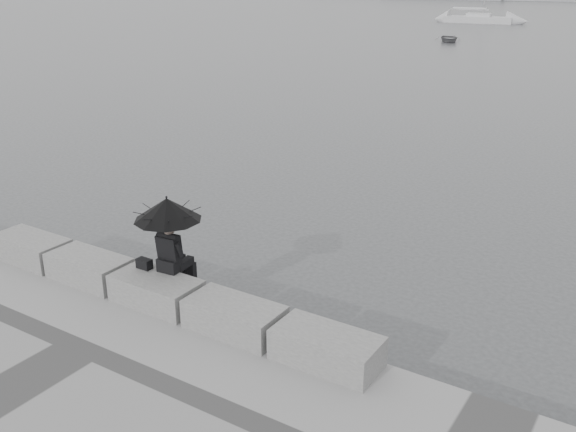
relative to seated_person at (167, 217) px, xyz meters
The scene contains 10 objects.
ground 2.01m from the seated_person, 103.37° to the left, with size 360.00×360.00×0.00m, color #404244.
stone_block_far_left 3.66m from the seated_person, behind, with size 1.60×0.80×0.50m, color slate.
stone_block_left 2.16m from the seated_person, 167.35° to the right, with size 1.60×0.80×0.50m, color slate.
stone_block_centre 1.31m from the seated_person, 92.30° to the right, with size 1.60×0.80×0.50m, color slate.
stone_block_right 2.14m from the seated_person, 12.87° to the right, with size 1.60×0.80×0.50m, color slate.
stone_block_far_right 3.63m from the seated_person, ahead, with size 1.60×0.80×0.50m, color slate.
seated_person is the anchor object (origin of this frame).
bag 1.04m from the seated_person, 157.04° to the right, with size 0.28×0.16×0.18m, color black.
sailboat_left 79.34m from the seated_person, 103.12° to the left, with size 8.66×3.03×12.90m.
dinghy 53.56m from the seated_person, 104.08° to the left, with size 3.45×1.46×0.58m, color gray.
Camera 1 is at (7.30, -7.63, 5.93)m, focal length 40.00 mm.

